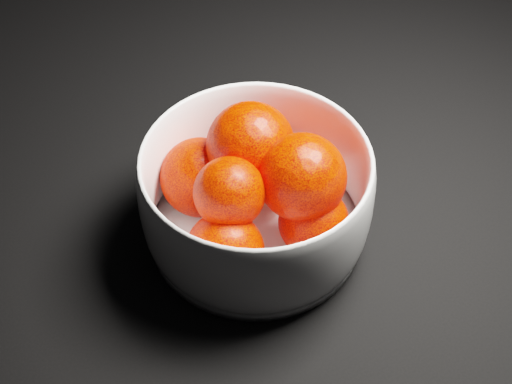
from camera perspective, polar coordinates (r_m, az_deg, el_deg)
bowl at (r=0.58m, az=0.00°, el=-0.31°), size 0.19×0.19×0.09m
orange_pile at (r=0.58m, az=-0.09°, el=0.67°), size 0.14×0.15×0.11m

